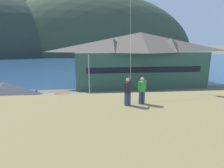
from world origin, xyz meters
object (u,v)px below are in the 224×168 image
Objects in this scene: storage_shed_near_lot at (6,100)px; parked_car_front_row_silver at (146,120)px; parking_light_pole at (89,75)px; person_kite_flyer at (128,91)px; parked_car_corner_spot at (224,116)px; moored_boat_outer_mooring at (118,75)px; parked_car_mid_row_far at (61,124)px; person_companion at (142,90)px; wharf_dock at (104,74)px; moored_boat_wharfside at (93,75)px; parked_car_mid_row_near at (211,101)px; parked_car_front_row_end at (112,102)px; parked_car_back_row_left at (161,98)px; moored_boat_inner_slip at (93,71)px; parked_car_lone_by_shed at (61,101)px; harbor_lodge at (140,58)px.

parked_car_front_row_silver is at bearing -14.80° from storage_shed_near_lot.
person_kite_flyer is at bearing -80.41° from parking_light_pole.
moored_boat_outer_mooring is at bearing 107.16° from parked_car_corner_spot.
person_companion is at bearing -46.55° from parked_car_mid_row_far.
moored_boat_wharfside reaches higher than wharf_dock.
parked_car_mid_row_near is (17.02, -23.64, 0.34)m from moored_boat_wharfside.
storage_shed_near_lot is 1.60× the size of parked_car_mid_row_far.
moored_boat_wharfside is at bearing 97.58° from parked_car_front_row_end.
person_companion is (-2.41, -7.08, 5.38)m from parked_car_front_row_silver.
parked_car_corner_spot is 14.72m from person_companion.
moored_boat_wharfside is 36.80m from person_kite_flyer.
moored_boat_wharfside is at bearing 118.02° from parked_car_corner_spot.
storage_shed_near_lot is 1.58× the size of parked_car_front_row_silver.
parked_car_front_row_end is at bearing 93.03° from person_companion.
parked_car_back_row_left is at bearing -63.96° from moored_boat_wharfside.
wharf_dock is 4.42m from moored_boat_inner_slip.
parking_light_pole is 3.84× the size of person_kite_flyer.
parked_car_mid_row_near is 18.25m from parking_light_pole.
parked_car_corner_spot reaches higher than wharf_dock.
moored_boat_outer_mooring is at bearing 85.32° from person_companion.
moored_boat_wharfside is 1.37× the size of parked_car_front_row_end.
parked_car_front_row_silver is at bearing -178.69° from parked_car_corner_spot.
parking_light_pole reaches higher than moored_boat_inner_slip.
wharf_dock is 25.66m from parked_car_lone_by_shed.
person_companion is (0.72, -13.53, 5.38)m from parked_car_front_row_end.
moored_boat_inner_slip is at bearing 71.75° from storage_shed_near_lot.
person_companion is (13.82, -11.37, 4.04)m from storage_shed_near_lot.
parked_car_mid_row_far and parked_car_corner_spot have the same top height.
parked_car_lone_by_shed is (5.84, 3.13, -1.35)m from storage_shed_near_lot.
parked_car_mid_row_near is 2.27× the size of person_kite_flyer.
wharf_dock is (13.34, 27.66, -2.06)m from storage_shed_near_lot.
moored_boat_outer_mooring is 1.52× the size of parked_car_front_row_silver.
moored_boat_wharfside is 3.19× the size of person_kite_flyer.
wharf_dock is at bearing 106.52° from parked_car_back_row_left.
parked_car_lone_by_shed is at bearing 100.08° from parked_car_mid_row_far.
parked_car_lone_by_shed is 17.40m from person_companion.
harbor_lodge reaches higher than parking_light_pole.
harbor_lodge is at bearing 41.86° from parked_car_lone_by_shed.
parked_car_mid_row_near is (17.01, -29.61, 0.34)m from moored_boat_inner_slip.
parked_car_back_row_left is at bearing -69.10° from moored_boat_inner_slip.
storage_shed_near_lot is 18.34m from person_companion.
moored_boat_outer_mooring is at bearing 55.23° from storage_shed_near_lot.
harbor_lodge is 4.75× the size of moored_boat_wharfside.
parked_car_front_row_silver is 9.19m from parked_car_corner_spot.
storage_shed_near_lot is 8.50m from parked_car_mid_row_far.
person_companion reaches higher than wharf_dock.
moored_boat_wharfside is 1.37× the size of parked_car_back_row_left.
moored_boat_outer_mooring is at bearing 80.62° from parked_car_front_row_end.
harbor_lodge is 6.67× the size of parked_car_mid_row_near.
moored_boat_wharfside is at bearing 139.89° from harbor_lodge.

